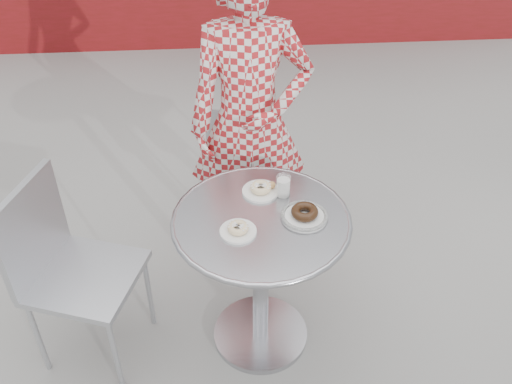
{
  "coord_description": "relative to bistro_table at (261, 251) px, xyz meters",
  "views": [
    {
      "loc": [
        -0.14,
        -1.9,
        2.4
      ],
      "look_at": [
        0.01,
        0.06,
        0.87
      ],
      "focal_mm": 40.0,
      "sensor_mm": 36.0,
      "label": 1
    }
  ],
  "objects": [
    {
      "name": "seated_person",
      "position": [
        -0.0,
        0.68,
        0.27
      ],
      "size": [
        0.66,
        0.45,
        1.75
      ],
      "primitive_type": "imported",
      "rotation": [
        0.0,
        0.0,
        0.04
      ],
      "color": "#A91A1E",
      "rests_on": "ground"
    },
    {
      "name": "plate_near",
      "position": [
        -0.1,
        -0.08,
        0.21
      ],
      "size": [
        0.16,
        0.16,
        0.04
      ],
      "rotation": [
        0.0,
        0.0,
        -0.42
      ],
      "color": "white",
      "rests_on": "bistro_table"
    },
    {
      "name": "plate_far",
      "position": [
        0.01,
        0.19,
        0.21
      ],
      "size": [
        0.17,
        0.17,
        0.05
      ],
      "rotation": [
        0.0,
        0.0,
        -0.09
      ],
      "color": "white",
      "rests_on": "bistro_table"
    },
    {
      "name": "bistro_table",
      "position": [
        0.0,
        0.0,
        0.0
      ],
      "size": [
        0.79,
        0.79,
        0.8
      ],
      "rotation": [
        0.0,
        0.0,
        -0.01
      ],
      "color": "silver",
      "rests_on": "ground"
    },
    {
      "name": "chair_far",
      "position": [
        0.02,
        0.98,
        -0.35
      ],
      "size": [
        0.53,
        0.53,
        0.84
      ],
      "rotation": [
        0.0,
        0.0,
        2.72
      ],
      "color": "#AFB1B7",
      "rests_on": "ground"
    },
    {
      "name": "chair_left",
      "position": [
        -0.82,
        0.01,
        -0.31
      ],
      "size": [
        0.58,
        0.58,
        0.96
      ],
      "rotation": [
        0.0,
        0.0,
        1.25
      ],
      "color": "#AFB1B7",
      "rests_on": "ground"
    },
    {
      "name": "plate_checker",
      "position": [
        0.19,
        -0.01,
        0.21
      ],
      "size": [
        0.21,
        0.21,
        0.05
      ],
      "rotation": [
        0.0,
        0.0,
        -0.41
      ],
      "color": "white",
      "rests_on": "bistro_table"
    },
    {
      "name": "ground",
      "position": [
        -0.02,
        0.04,
        -0.6
      ],
      "size": [
        60.0,
        60.0,
        0.0
      ],
      "primitive_type": "plane",
      "color": "#9F9D97",
      "rests_on": "ground"
    },
    {
      "name": "milk_cup",
      "position": [
        0.11,
        0.16,
        0.24
      ],
      "size": [
        0.07,
        0.07,
        0.1
      ],
      "rotation": [
        0.0,
        0.0,
        -0.11
      ],
      "color": "white",
      "rests_on": "bistro_table"
    }
  ]
}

